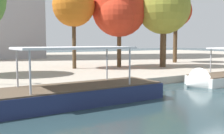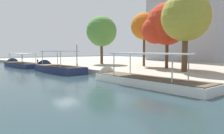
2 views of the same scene
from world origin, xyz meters
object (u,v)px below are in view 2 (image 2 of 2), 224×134
Objects in this scene: tree_3 at (144,27)px; tree_4 at (101,31)px; tour_boat_0 at (20,65)px; tour_boat_1 at (56,69)px; tree_1 at (187,18)px; tour_boat_2 at (138,81)px; mooring_bollard_0 at (38,61)px; lamp_post at (77,51)px; tree_0 at (167,23)px.

tree_4 is at bearing -173.59° from tree_3.
tour_boat_0 is 1.13× the size of tour_boat_1.
tree_1 reaches higher than tour_boat_0.
tree_4 is (-19.94, 11.86, 6.86)m from tour_boat_2.
tree_4 is at bearing -133.57° from tour_boat_0.
lamp_post is at bearing 15.62° from mooring_bollard_0.
tree_1 is at bearing 12.80° from mooring_bollard_0.
tour_boat_0 is 1.34× the size of tree_1.
tree_3 is at bearing 6.41° from tree_4.
tree_4 is (-0.79, 6.20, 3.93)m from lamp_post.
lamp_post is at bearing -82.74° from tree_4.
mooring_bollard_0 is 22.96m from tree_3.
tour_boat_2 is (31.05, 0.12, 0.05)m from tour_boat_0.
lamp_post is 0.46× the size of tree_3.
tree_3 is at bearing -149.02° from tour_boat_0.
tree_0 reaches higher than tree_3.
tree_0 reaches higher than tree_1.
tour_boat_0 is 25.91m from tree_3.
tour_boat_2 is at bearing -68.71° from tree_0.
tour_boat_2 is at bearing 179.79° from tour_boat_1.
tour_boat_1 reaches higher than tour_boat_2.
tour_boat_1 is 16.69m from tour_boat_2.
tree_0 is (12.17, 11.47, 6.80)m from tour_boat_1.
tree_3 is at bearing 159.76° from tree_1.
tree_3 is (19.59, 10.20, 6.24)m from mooring_bollard_0.
tree_3 reaches higher than lamp_post.
tour_boat_1 is 13.35× the size of mooring_bollard_0.
tree_1 is at bearing -150.33° from tour_boat_1.
tree_4 is at bearing 173.01° from tree_1.
tour_boat_1 is 13.92m from tree_4.
tree_3 reaches higher than mooring_bollard_0.
tour_boat_2 is 29.57m from mooring_bollard_0.
tree_1 is 19.91m from tree_4.
tree_0 reaches higher than tour_boat_2.
tour_boat_2 is 1.40× the size of tree_0.
mooring_bollard_0 is 0.09× the size of tree_0.
tree_1 is (16.51, 9.30, 6.89)m from tour_boat_1.
tree_3 is at bearing 38.20° from lamp_post.
tree_3 is (-9.65, 3.56, -0.01)m from tree_1.
tour_boat_0 is 17.74m from tree_4.
mooring_bollard_0 is (-12.73, 2.66, 0.64)m from tour_boat_1.
tour_boat_0 is at bearing -162.78° from tree_1.
tree_1 is at bearing -6.99° from tree_4.
tree_4 reaches higher than tour_boat_2.
tour_boat_1 is 1.19× the size of tree_1.
tour_boat_1 is 2.83× the size of lamp_post.
tree_0 is at bearing 153.48° from tree_1.
tour_boat_1 is 1.29× the size of tree_3.
tree_3 reaches higher than tour_boat_1.
tree_1 is at bearing -85.92° from tour_boat_2.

